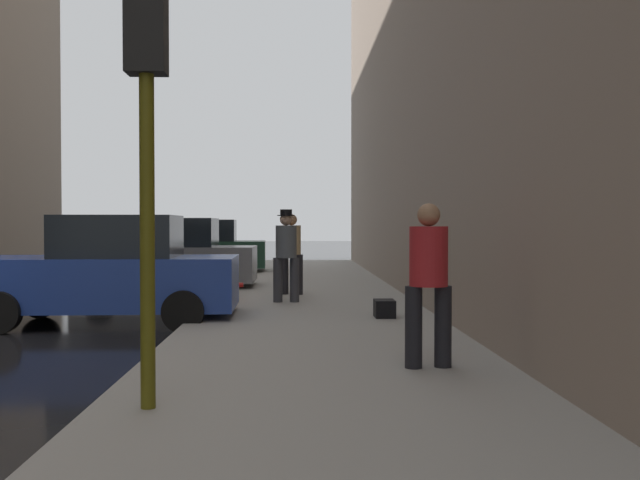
{
  "coord_description": "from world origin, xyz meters",
  "views": [
    {
      "loc": [
        5.7,
        -9.77,
        1.64
      ],
      "look_at": [
        6.26,
        7.05,
        1.27
      ],
      "focal_mm": 40.0,
      "sensor_mm": 36.0,
      "label": 1
    }
  ],
  "objects_px": {
    "pedestrian_in_tan_coat": "(291,250)",
    "pedestrian_in_red_jacket": "(428,276)",
    "fire_hydrant": "(233,283)",
    "pedestrian_with_beanie": "(286,251)",
    "parked_blue_sedan": "(109,273)",
    "parked_dark_green_sedan": "(201,249)",
    "traffic_light": "(147,86)",
    "parked_gray_coupe": "(170,257)",
    "duffel_bag": "(384,309)"
  },
  "relations": [
    {
      "from": "parked_gray_coupe",
      "to": "pedestrian_with_beanie",
      "type": "bearing_deg",
      "value": -51.62
    },
    {
      "from": "traffic_light",
      "to": "parked_gray_coupe",
      "type": "bearing_deg",
      "value": 99.19
    },
    {
      "from": "pedestrian_in_tan_coat",
      "to": "pedestrian_with_beanie",
      "type": "distance_m",
      "value": 1.5
    },
    {
      "from": "parked_dark_green_sedan",
      "to": "traffic_light",
      "type": "height_order",
      "value": "traffic_light"
    },
    {
      "from": "parked_blue_sedan",
      "to": "fire_hydrant",
      "type": "distance_m",
      "value": 2.92
    },
    {
      "from": "parked_dark_green_sedan",
      "to": "pedestrian_with_beanie",
      "type": "xyz_separation_m",
      "value": [
        2.86,
        -9.23,
        0.29
      ]
    },
    {
      "from": "traffic_light",
      "to": "pedestrian_in_tan_coat",
      "type": "bearing_deg",
      "value": 83.3
    },
    {
      "from": "fire_hydrant",
      "to": "pedestrian_in_red_jacket",
      "type": "bearing_deg",
      "value": -68.47
    },
    {
      "from": "duffel_bag",
      "to": "pedestrian_in_red_jacket",
      "type": "bearing_deg",
      "value": -90.58
    },
    {
      "from": "pedestrian_with_beanie",
      "to": "duffel_bag",
      "type": "bearing_deg",
      "value": -54.88
    },
    {
      "from": "pedestrian_with_beanie",
      "to": "duffel_bag",
      "type": "distance_m",
      "value": 2.92
    },
    {
      "from": "parked_dark_green_sedan",
      "to": "traffic_light",
      "type": "distance_m",
      "value": 17.28
    },
    {
      "from": "pedestrian_in_tan_coat",
      "to": "pedestrian_in_red_jacket",
      "type": "xyz_separation_m",
      "value": [
        1.48,
        -7.8,
        0.0
      ]
    },
    {
      "from": "parked_dark_green_sedan",
      "to": "pedestrian_in_red_jacket",
      "type": "distance_m",
      "value": 16.15
    },
    {
      "from": "pedestrian_in_red_jacket",
      "to": "duffel_bag",
      "type": "height_order",
      "value": "pedestrian_in_red_jacket"
    },
    {
      "from": "pedestrian_with_beanie",
      "to": "duffel_bag",
      "type": "height_order",
      "value": "pedestrian_with_beanie"
    },
    {
      "from": "pedestrian_in_tan_coat",
      "to": "duffel_bag",
      "type": "relative_size",
      "value": 3.89
    },
    {
      "from": "parked_blue_sedan",
      "to": "pedestrian_in_tan_coat",
      "type": "bearing_deg",
      "value": 49.16
    },
    {
      "from": "pedestrian_in_red_jacket",
      "to": "pedestrian_with_beanie",
      "type": "xyz_separation_m",
      "value": [
        -1.57,
        6.3,
        0.03
      ]
    },
    {
      "from": "pedestrian_in_tan_coat",
      "to": "duffel_bag",
      "type": "distance_m",
      "value": 4.16
    },
    {
      "from": "traffic_light",
      "to": "pedestrian_in_red_jacket",
      "type": "xyz_separation_m",
      "value": [
        2.58,
        1.54,
        -1.65
      ]
    },
    {
      "from": "parked_gray_coupe",
      "to": "pedestrian_in_red_jacket",
      "type": "height_order",
      "value": "pedestrian_in_red_jacket"
    },
    {
      "from": "traffic_light",
      "to": "duffel_bag",
      "type": "distance_m",
      "value": 6.62
    },
    {
      "from": "parked_dark_green_sedan",
      "to": "pedestrian_in_tan_coat",
      "type": "height_order",
      "value": "pedestrian_in_tan_coat"
    },
    {
      "from": "pedestrian_in_red_jacket",
      "to": "pedestrian_with_beanie",
      "type": "height_order",
      "value": "pedestrian_with_beanie"
    },
    {
      "from": "parked_gray_coupe",
      "to": "fire_hydrant",
      "type": "distance_m",
      "value": 3.74
    },
    {
      "from": "fire_hydrant",
      "to": "traffic_light",
      "type": "height_order",
      "value": "traffic_light"
    },
    {
      "from": "fire_hydrant",
      "to": "pedestrian_in_tan_coat",
      "type": "bearing_deg",
      "value": 44.93
    },
    {
      "from": "parked_dark_green_sedan",
      "to": "fire_hydrant",
      "type": "bearing_deg",
      "value": -78.51
    },
    {
      "from": "parked_gray_coupe",
      "to": "pedestrian_in_red_jacket",
      "type": "bearing_deg",
      "value": -65.92
    },
    {
      "from": "parked_gray_coupe",
      "to": "pedestrian_in_tan_coat",
      "type": "bearing_deg",
      "value": -35.58
    },
    {
      "from": "parked_blue_sedan",
      "to": "pedestrian_in_tan_coat",
      "type": "xyz_separation_m",
      "value": [
        2.95,
        3.42,
        0.26
      ]
    },
    {
      "from": "parked_blue_sedan",
      "to": "parked_dark_green_sedan",
      "type": "height_order",
      "value": "same"
    },
    {
      "from": "parked_dark_green_sedan",
      "to": "parked_gray_coupe",
      "type": "bearing_deg",
      "value": -90.0
    },
    {
      "from": "traffic_light",
      "to": "pedestrian_in_red_jacket",
      "type": "height_order",
      "value": "traffic_light"
    },
    {
      "from": "pedestrian_in_tan_coat",
      "to": "pedestrian_with_beanie",
      "type": "height_order",
      "value": "pedestrian_with_beanie"
    },
    {
      "from": "parked_gray_coupe",
      "to": "parked_dark_green_sedan",
      "type": "distance_m",
      "value": 5.62
    },
    {
      "from": "pedestrian_with_beanie",
      "to": "parked_blue_sedan",
      "type": "bearing_deg",
      "value": -146.19
    },
    {
      "from": "parked_dark_green_sedan",
      "to": "pedestrian_in_red_jacket",
      "type": "height_order",
      "value": "pedestrian_in_red_jacket"
    },
    {
      "from": "fire_hydrant",
      "to": "pedestrian_with_beanie",
      "type": "distance_m",
      "value": 1.28
    },
    {
      "from": "pedestrian_in_red_jacket",
      "to": "pedestrian_in_tan_coat",
      "type": "bearing_deg",
      "value": 100.73
    },
    {
      "from": "parked_gray_coupe",
      "to": "fire_hydrant",
      "type": "xyz_separation_m",
      "value": [
        1.8,
        -3.26,
        -0.35
      ]
    },
    {
      "from": "parked_blue_sedan",
      "to": "pedestrian_in_tan_coat",
      "type": "relative_size",
      "value": 2.48
    },
    {
      "from": "pedestrian_in_red_jacket",
      "to": "duffel_bag",
      "type": "distance_m",
      "value": 4.09
    },
    {
      "from": "fire_hydrant",
      "to": "pedestrian_in_red_jacket",
      "type": "xyz_separation_m",
      "value": [
        2.63,
        -6.66,
        0.61
      ]
    },
    {
      "from": "fire_hydrant",
      "to": "pedestrian_with_beanie",
      "type": "xyz_separation_m",
      "value": [
        1.06,
        -0.35,
        0.64
      ]
    },
    {
      "from": "parked_dark_green_sedan",
      "to": "traffic_light",
      "type": "relative_size",
      "value": 1.18
    },
    {
      "from": "parked_dark_green_sedan",
      "to": "duffel_bag",
      "type": "distance_m",
      "value": 12.37
    },
    {
      "from": "traffic_light",
      "to": "pedestrian_with_beanie",
      "type": "bearing_deg",
      "value": 82.69
    },
    {
      "from": "parked_gray_coupe",
      "to": "duffel_bag",
      "type": "bearing_deg",
      "value": -52.85
    }
  ]
}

